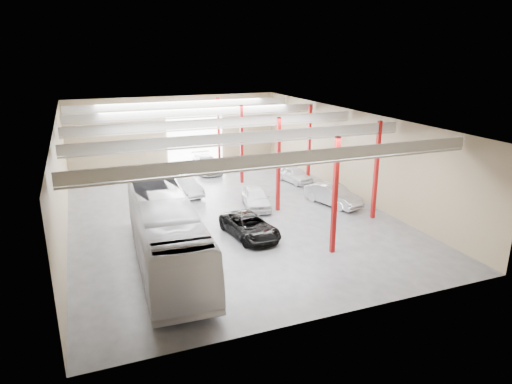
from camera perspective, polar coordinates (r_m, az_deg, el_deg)
depot_shell at (r=34.20m, az=-4.52°, el=6.17°), size 22.12×32.12×7.06m
coach_bus at (r=25.85m, az=-11.17°, el=-5.05°), size 3.83×13.70×3.78m
black_sedan at (r=29.47m, az=-0.79°, el=-4.30°), size 3.03×5.41×1.43m
car_row_a at (r=34.84m, az=-0.02°, el=-0.69°), size 2.77×4.89×1.57m
car_row_b at (r=38.37m, az=-9.15°, el=0.81°), size 2.77×5.07×1.59m
car_row_c at (r=45.42m, az=-6.22°, el=3.53°), size 2.32×5.48×1.58m
car_right_near at (r=35.91m, az=9.59°, el=-0.35°), size 3.07×5.17×1.61m
car_right_far at (r=41.71m, az=4.78°, el=2.19°), size 2.41×4.35×1.40m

